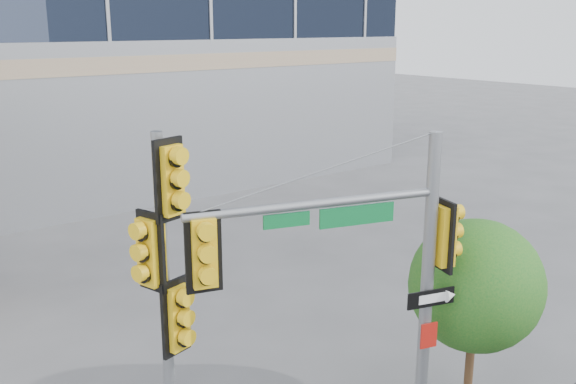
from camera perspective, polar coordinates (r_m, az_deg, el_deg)
main_signal_pole at (r=9.14m, az=7.49°, el=-7.14°), size 3.85×1.48×5.11m
secondary_signal_pole at (r=10.08m, az=-10.83°, el=-6.49°), size 0.93×0.67×5.02m
street_tree at (r=11.12m, az=16.36°, el=-8.34°), size 2.25×2.20×3.51m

